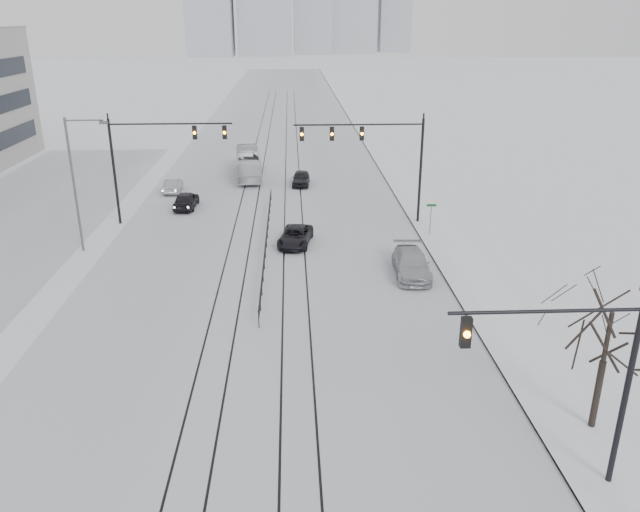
{
  "coord_description": "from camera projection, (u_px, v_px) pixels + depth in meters",
  "views": [
    {
      "loc": [
        1.78,
        -10.6,
        14.88
      ],
      "look_at": [
        3.22,
        19.85,
        3.2
      ],
      "focal_mm": 35.0,
      "sensor_mm": 36.0,
      "label": 1
    }
  ],
  "objects": [
    {
      "name": "road",
      "position": [
        275.0,
        157.0,
        71.1
      ],
      "size": [
        22.0,
        260.0,
        0.02
      ],
      "primitive_type": "cube",
      "color": "silver",
      "rests_on": "ground"
    },
    {
      "name": "street_light_west",
      "position": [
        77.0,
        176.0,
        40.72
      ],
      "size": [
        2.73,
        0.25,
        9.0
      ],
      "color": "#595B60",
      "rests_on": "ground"
    },
    {
      "name": "sedan_nb_right",
      "position": [
        411.0,
        264.0,
        38.24
      ],
      "size": [
        2.33,
        5.2,
        1.48
      ],
      "primitive_type": "imported",
      "rotation": [
        0.0,
        0.0,
        -0.05
      ],
      "color": "#A9ACB1",
      "rests_on": "ground"
    },
    {
      "name": "median_fence",
      "position": [
        267.0,
        240.0,
        42.93
      ],
      "size": [
        0.06,
        24.0,
        1.0
      ],
      "color": "black",
      "rests_on": "ground"
    },
    {
      "name": "tram_rails",
      "position": [
        271.0,
        206.0,
        52.44
      ],
      "size": [
        5.3,
        180.0,
        0.01
      ],
      "color": "black",
      "rests_on": "ground"
    },
    {
      "name": "bare_tree",
      "position": [
        610.0,
        325.0,
        22.5
      ],
      "size": [
        4.4,
        4.4,
        6.1
      ],
      "color": "black",
      "rests_on": "ground"
    },
    {
      "name": "curb",
      "position": [
        372.0,
        156.0,
        71.57
      ],
      "size": [
        0.1,
        260.0,
        0.12
      ],
      "primitive_type": "cube",
      "color": "gray",
      "rests_on": "ground"
    },
    {
      "name": "sedan_sb_inner",
      "position": [
        186.0,
        200.0,
        51.75
      ],
      "size": [
        1.84,
        4.23,
        1.42
      ],
      "primitive_type": "imported",
      "rotation": [
        0.0,
        0.0,
        3.1
      ],
      "color": "black",
      "rests_on": "ground"
    },
    {
      "name": "sidewalk_east",
      "position": [
        393.0,
        155.0,
        71.67
      ],
      "size": [
        5.0,
        260.0,
        0.16
      ],
      "primitive_type": "cube",
      "color": "white",
      "rests_on": "ground"
    },
    {
      "name": "box_truck",
      "position": [
        248.0,
        164.0,
        61.77
      ],
      "size": [
        3.04,
        9.67,
        2.65
      ],
      "primitive_type": "imported",
      "rotation": [
        0.0,
        0.0,
        3.23
      ],
      "color": "silver",
      "rests_on": "ground"
    },
    {
      "name": "sedan_sb_outer",
      "position": [
        173.0,
        186.0,
        56.59
      ],
      "size": [
        1.32,
        3.73,
        1.23
      ],
      "primitive_type": "imported",
      "rotation": [
        0.0,
        0.0,
        3.15
      ],
      "color": "gray",
      "rests_on": "ground"
    },
    {
      "name": "street_sign",
      "position": [
        431.0,
        215.0,
        44.93
      ],
      "size": [
        0.7,
        0.06,
        2.4
      ],
      "color": "#595B60",
      "rests_on": "ground"
    },
    {
      "name": "sedan_nb_far",
      "position": [
        301.0,
        178.0,
        58.95
      ],
      "size": [
        1.83,
        4.0,
        1.33
      ],
      "primitive_type": "imported",
      "rotation": [
        0.0,
        0.0,
        -0.07
      ],
      "color": "black",
      "rests_on": "ground"
    },
    {
      "name": "parking_strip",
      "position": [
        3.0,
        229.0,
        46.9
      ],
      "size": [
        14.0,
        60.0,
        0.03
      ],
      "primitive_type": "cube",
      "color": "silver",
      "rests_on": "ground"
    },
    {
      "name": "traffic_mast_ne",
      "position": [
        377.0,
        150.0,
        46.07
      ],
      "size": [
        9.6,
        0.37,
        8.0
      ],
      "color": "black",
      "rests_on": "ground"
    },
    {
      "name": "traffic_mast_nw",
      "position": [
        152.0,
        151.0,
        46.34
      ],
      "size": [
        9.1,
        0.37,
        8.0
      ],
      "color": "black",
      "rests_on": "ground"
    },
    {
      "name": "sedan_nb_front",
      "position": [
        295.0,
        237.0,
        43.45
      ],
      "size": [
        2.78,
        4.69,
        1.22
      ],
      "primitive_type": "imported",
      "rotation": [
        0.0,
        0.0,
        -0.18
      ],
      "color": "black",
      "rests_on": "ground"
    },
    {
      "name": "traffic_mast_near",
      "position": [
        581.0,
        369.0,
        19.57
      ],
      "size": [
        6.1,
        0.37,
        7.0
      ],
      "color": "black",
      "rests_on": "ground"
    }
  ]
}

